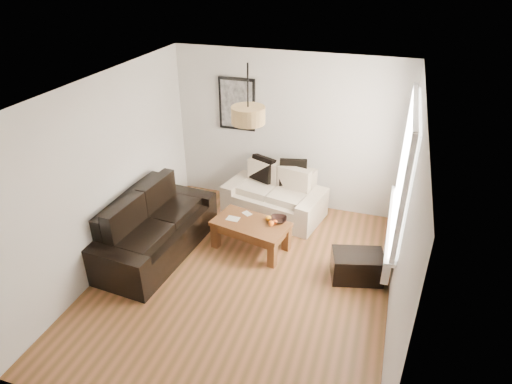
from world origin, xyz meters
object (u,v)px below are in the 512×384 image
(sofa_leather, at_px, (154,226))
(coffee_table, at_px, (251,235))
(loveseat_cream, at_px, (274,193))
(ottoman, at_px, (357,266))

(sofa_leather, bearing_deg, coffee_table, -64.44)
(loveseat_cream, xyz_separation_m, sofa_leather, (-1.37, -1.53, 0.04))
(sofa_leather, height_order, ottoman, sofa_leather)
(loveseat_cream, distance_m, sofa_leather, 2.06)
(coffee_table, xyz_separation_m, ottoman, (1.58, -0.21, -0.03))
(ottoman, bearing_deg, sofa_leather, -174.29)
(loveseat_cream, xyz_separation_m, ottoman, (1.51, -1.25, -0.20))
(loveseat_cream, distance_m, coffee_table, 1.05)
(ottoman, bearing_deg, coffee_table, 172.32)
(sofa_leather, xyz_separation_m, ottoman, (2.88, 0.29, -0.25))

